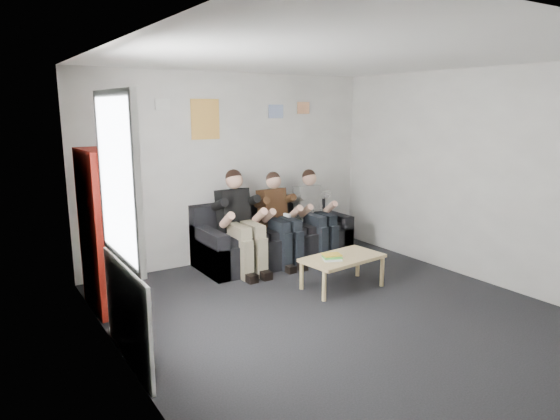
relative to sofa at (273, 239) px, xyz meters
name	(u,v)px	position (x,y,z in m)	size (l,w,h in m)	color
room_shell	(342,193)	(-0.43, -2.07, 1.04)	(5.00, 5.00, 5.00)	black
sofa	(273,239)	(0.00, 0.00, 0.00)	(2.25, 0.92, 0.87)	black
bookshelf	(101,231)	(-2.52, -0.51, 0.58)	(0.27, 0.80, 1.78)	maroon
coffee_table	(342,260)	(0.12, -1.45, 0.04)	(1.02, 0.56, 0.41)	#DCBF7F
game_cases	(332,257)	(-0.06, -1.46, 0.12)	(0.26, 0.23, 0.05)	silver
person_left	(241,222)	(-0.63, -0.21, 0.38)	(0.43, 0.92, 1.39)	black
person_middle	(280,219)	(0.00, -0.20, 0.35)	(0.39, 0.84, 1.31)	#432E16
person_right	(316,214)	(0.63, -0.20, 0.34)	(0.39, 0.83, 1.30)	silver
radiator	(136,323)	(-2.58, -1.87, 0.04)	(0.10, 0.64, 0.60)	white
window	(122,250)	(-2.65, -1.87, 0.72)	(0.05, 1.30, 2.36)	white
poster_large	(205,119)	(-0.83, 0.41, 1.74)	(0.42, 0.01, 0.55)	#D2C94A
poster_blue	(276,111)	(0.32, 0.41, 1.84)	(0.25, 0.01, 0.20)	#3966C3
poster_pink	(303,108)	(0.82, 0.41, 1.89)	(0.22, 0.01, 0.18)	#C03C78
poster_sign	(162,104)	(-1.43, 0.41, 1.94)	(0.20, 0.01, 0.14)	white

